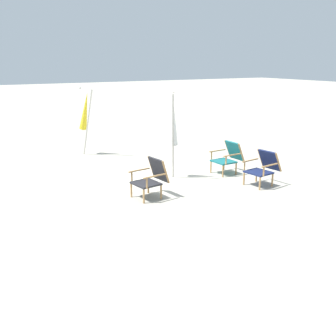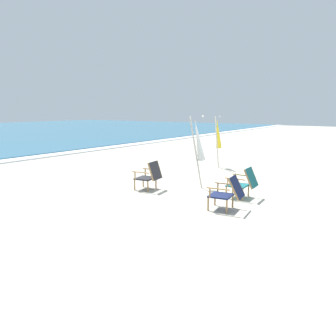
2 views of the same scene
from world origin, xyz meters
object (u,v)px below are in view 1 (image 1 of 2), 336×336
Objects in this scene: beach_chair_mid_center at (152,177)px; umbrella_furled_white at (173,123)px; umbrella_furled_yellow at (85,112)px; beach_chair_front_right at (229,156)px; beach_chair_back_left at (264,167)px.

beach_chair_mid_center is 0.39× the size of umbrella_furled_white.
beach_chair_front_right is at bearing -145.00° from umbrella_furled_yellow.
beach_chair_front_right is 4.48m from umbrella_furled_yellow.
beach_chair_mid_center reaches higher than beach_chair_back_left.
beach_chair_back_left is at bearing -151.28° from umbrella_furled_yellow.
beach_chair_front_right is at bearing -75.44° from beach_chair_mid_center.
beach_chair_front_right is (1.17, 0.09, 0.00)m from beach_chair_back_left.
umbrella_furled_yellow is at bearing 28.72° from beach_chair_back_left.
beach_chair_mid_center reaches higher than beach_chair_front_right.
beach_chair_front_right is at bearing -99.35° from umbrella_furled_white.
beach_chair_back_left is 1.01× the size of beach_chair_front_right.
beach_chair_back_left is 1.17m from beach_chair_front_right.
umbrella_furled_white reaches higher than beach_chair_front_right.
beach_chair_front_right is 1.78m from umbrella_furled_white.
beach_chair_mid_center is at bearing 104.56° from beach_chair_front_right.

